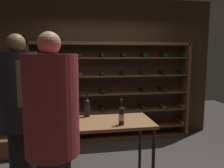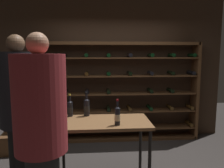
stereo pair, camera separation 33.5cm
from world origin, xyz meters
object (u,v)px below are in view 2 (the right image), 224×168
person_guest_blue_shirt (41,127)px  wine_bottle_gold_foil (70,108)px  wine_glass_stemmed_center (64,120)px  wine_bottle_black_capsule (87,107)px  wine_crate (15,144)px  wine_rack (119,92)px  tasting_table (103,128)px  wine_bottle_green_slim (117,116)px  person_guest_khaki (19,107)px

person_guest_blue_shirt → wine_bottle_gold_foil: 1.11m
wine_bottle_gold_foil → wine_glass_stemmed_center: wine_bottle_gold_foil is taller
wine_bottle_black_capsule → wine_crate: bearing=148.0°
wine_rack → tasting_table: wine_rack is taller
wine_bottle_gold_foil → wine_bottle_green_slim: bearing=-35.9°
person_guest_khaki → wine_bottle_gold_foil: bearing=41.5°
wine_rack → person_guest_khaki: bearing=-131.1°
wine_rack → wine_bottle_gold_foil: wine_rack is taller
tasting_table → person_guest_blue_shirt: person_guest_blue_shirt is taller
wine_rack → wine_bottle_black_capsule: 1.48m
wine_bottle_green_slim → wine_glass_stemmed_center: (-0.66, -0.05, -0.03)m
wine_rack → person_guest_blue_shirt: bearing=-112.5°
person_guest_khaki → person_guest_blue_shirt: bearing=-46.3°
tasting_table → person_guest_blue_shirt: bearing=-127.2°
person_guest_khaki → wine_bottle_gold_foil: 0.70m
wine_rack → wine_crate: size_ratio=6.85×
person_guest_blue_shirt → wine_bottle_black_capsule: 1.17m
tasting_table → person_guest_khaki: (-1.07, -0.05, 0.32)m
wine_bottle_gold_foil → wine_crate: bearing=142.6°
wine_bottle_green_slim → tasting_table: bearing=132.4°
wine_crate → wine_bottle_green_slim: wine_bottle_green_slim is taller
tasting_table → person_guest_khaki: size_ratio=0.62×
wine_rack → wine_glass_stemmed_center: wine_rack is taller
wine_rack → wine_glass_stemmed_center: bearing=-114.9°
tasting_table → person_guest_khaki: bearing=-177.3°
wine_rack → person_guest_khaki: size_ratio=1.62×
person_guest_khaki → wine_crate: size_ratio=4.22×
wine_crate → wine_bottle_gold_foil: size_ratio=1.48×
wine_bottle_green_slim → wine_crate: bearing=143.2°
wine_crate → wine_bottle_gold_foil: 1.61m
tasting_table → person_guest_khaki: 1.12m
wine_bottle_green_slim → person_guest_blue_shirt: bearing=-141.6°
person_guest_khaki → wine_bottle_green_slim: bearing=7.4°
person_guest_khaki → wine_rack: bearing=62.7°
person_guest_khaki → wine_bottle_black_capsule: size_ratio=5.82×
wine_crate → wine_glass_stemmed_center: 1.91m
person_guest_blue_shirt → wine_bottle_green_slim: 1.03m
wine_rack → wine_bottle_gold_foil: (-0.85, -1.35, 0.00)m
wine_rack → person_guest_khaki: 2.22m
wine_bottle_black_capsule → wine_bottle_green_slim: bearing=-49.3°
tasting_table → wine_rack: bearing=76.6°
person_guest_khaki → wine_glass_stemmed_center: person_guest_khaki is taller
wine_rack → wine_bottle_green_slim: wine_rack is taller
wine_bottle_green_slim → wine_bottle_gold_foil: wine_bottle_green_slim is taller
person_guest_khaki → wine_bottle_black_capsule: (0.85, 0.32, -0.10)m
tasting_table → wine_bottle_gold_foil: wine_bottle_gold_foil is taller
wine_rack → tasting_table: size_ratio=2.62×
wine_crate → person_guest_blue_shirt: bearing=-64.4°
wine_bottle_black_capsule → wine_bottle_gold_foil: wine_bottle_black_capsule is taller
wine_rack → wine_bottle_black_capsule: (-0.61, -1.35, 0.01)m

